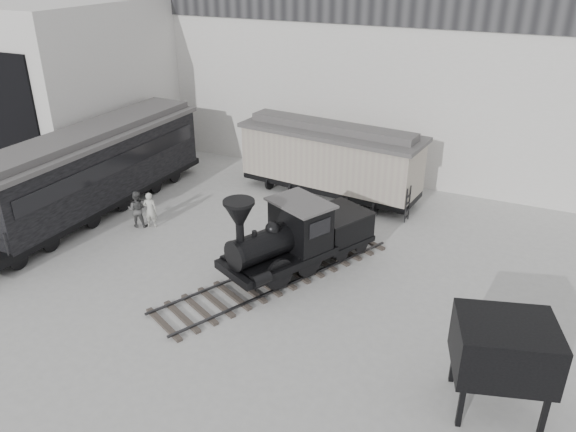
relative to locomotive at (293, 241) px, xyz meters
The scene contains 9 objects.
ground 3.80m from the locomotive, 112.36° to the right, with size 90.00×90.00×0.00m, color #9E9E9B.
north_wall 12.50m from the locomotive, 96.62° to the left, with size 34.00×2.51×11.00m.
west_pavilion 17.49m from the locomotive, 157.19° to the left, with size 7.00×12.11×9.00m.
locomotive is the anchor object (origin of this frame).
boxcar 7.80m from the locomotive, 100.98° to the left, with size 9.45×3.83×3.77m.
passenger_coach 10.87m from the locomotive, behind, with size 3.25×13.97×3.72m.
visitor_a 7.46m from the locomotive, behind, with size 0.61×0.40×1.67m, color beige.
visitor_b 8.01m from the locomotive, behind, with size 0.83×0.64×1.70m, color #525252.
coal_hopper 8.99m from the locomotive, 27.50° to the right, with size 3.00×2.69×2.75m.
Camera 1 is at (9.19, -13.82, 11.41)m, focal length 35.00 mm.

